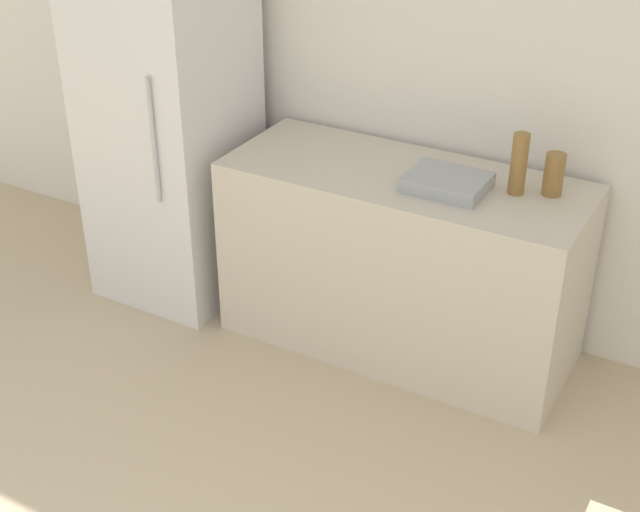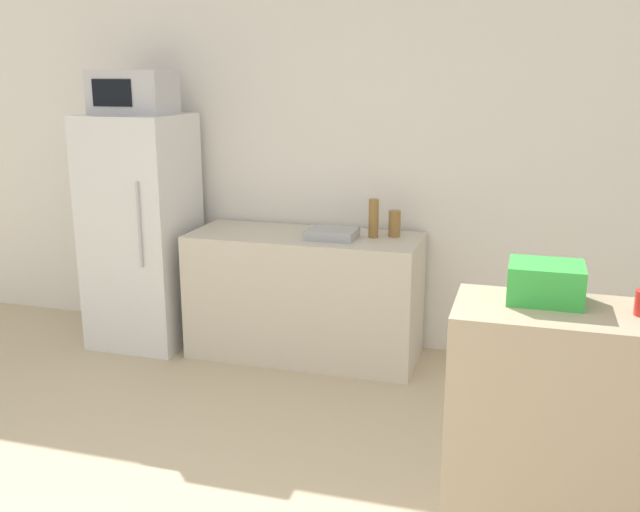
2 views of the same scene
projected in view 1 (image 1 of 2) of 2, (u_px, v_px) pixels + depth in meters
The scene contains 6 objects.
wall_back at pixel (442, 50), 3.86m from camera, with size 8.00×0.06×2.60m, color white.
refrigerator at pixel (171, 135), 4.27m from camera, with size 0.67×0.68×1.65m.
counter at pixel (401, 262), 4.00m from camera, with size 1.57×0.64×0.86m, color beige.
sink_basin at pixel (447, 182), 3.64m from camera, with size 0.32×0.26×0.06m, color #9EA3A8.
bottle_tall at pixel (519, 164), 3.56m from camera, with size 0.07×0.07×0.26m, color olive.
bottle_short at pixel (554, 174), 3.57m from camera, with size 0.08×0.08×0.18m, color olive.
Camera 1 is at (1.40, -0.16, 2.45)m, focal length 50.00 mm.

